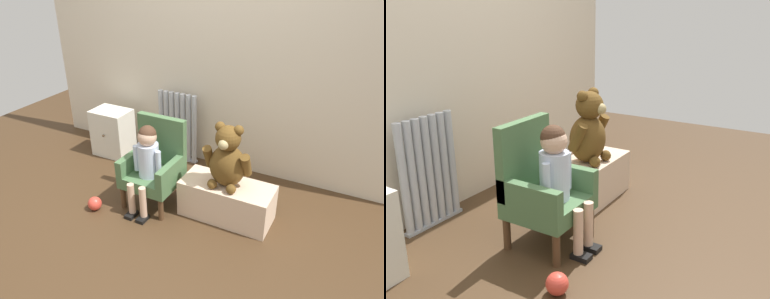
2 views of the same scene
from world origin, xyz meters
TOP-DOWN VIEW (x-y plane):
  - ground_plane at (0.00, 0.00)m, footprint 6.00×6.00m
  - back_wall at (0.00, 1.29)m, footprint 3.80×0.05m
  - radiator at (-0.38, 1.16)m, footprint 0.43×0.05m
  - child_armchair at (-0.18, 0.44)m, footprint 0.43×0.41m
  - child_figure at (-0.18, 0.32)m, footprint 0.25×0.35m
  - low_bench at (0.44, 0.50)m, footprint 0.73×0.33m
  - large_teddy_bear at (0.44, 0.48)m, footprint 0.37×0.26m
  - toy_ball at (-0.56, 0.08)m, footprint 0.11×0.11m

SIDE VIEW (x-z plane):
  - ground_plane at x=0.00m, z-range 0.00..0.00m
  - toy_ball at x=-0.56m, z-range 0.00..0.11m
  - low_bench at x=0.44m, z-range 0.00..0.31m
  - child_armchair at x=-0.18m, z-range -0.02..0.71m
  - radiator at x=-0.38m, z-range 0.00..0.71m
  - child_figure at x=-0.18m, z-range 0.11..0.84m
  - large_teddy_bear at x=0.44m, z-range 0.27..0.79m
  - back_wall at x=0.00m, z-range 0.00..2.40m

